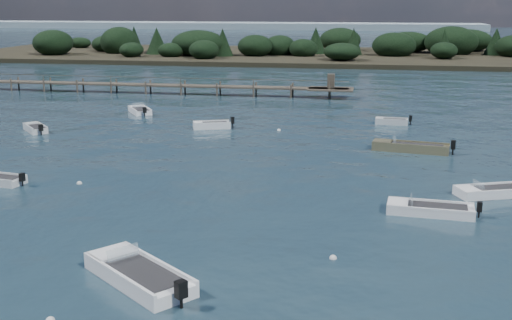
% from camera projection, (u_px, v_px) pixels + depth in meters
% --- Properties ---
extents(ground, '(400.00, 400.00, 0.00)m').
position_uv_depth(ground, '(306.00, 84.00, 84.22)').
color(ground, '#162934').
rests_on(ground, ground).
extents(dinghy_extra_b, '(3.19, 3.71, 1.16)m').
position_uv_depth(dinghy_extra_b, '(140.00, 112.00, 62.28)').
color(dinghy_extra_b, white).
rests_on(dinghy_extra_b, ground).
extents(dinghy_extra_a, '(5.87, 2.30, 1.37)m').
position_uv_depth(dinghy_extra_a, '(410.00, 149.00, 46.40)').
color(dinghy_extra_a, '#6B6647').
rests_on(dinghy_extra_a, ground).
extents(dinghy_mid_white_b, '(4.47, 2.96, 1.10)m').
position_uv_depth(dinghy_mid_white_b, '(493.00, 193.00, 35.86)').
color(dinghy_mid_white_b, white).
rests_on(dinghy_mid_white_b, ground).
extents(dinghy_mid_white_a, '(4.72, 2.00, 1.09)m').
position_uv_depth(dinghy_mid_white_a, '(430.00, 211.00, 32.81)').
color(dinghy_mid_white_a, white).
rests_on(dinghy_mid_white_a, ground).
extents(tender_far_grey, '(3.08, 3.16, 1.13)m').
position_uv_depth(tender_far_grey, '(35.00, 130.00, 53.53)').
color(tender_far_grey, silver).
rests_on(tender_far_grey, ground).
extents(dinghy_near_olive, '(5.32, 4.82, 1.38)m').
position_uv_depth(dinghy_near_olive, '(139.00, 277.00, 24.82)').
color(dinghy_near_olive, white).
rests_on(dinghy_near_olive, ground).
extents(tender_far_white, '(3.57, 2.23, 1.20)m').
position_uv_depth(tender_far_white, '(212.00, 126.00, 54.80)').
color(tender_far_white, white).
rests_on(tender_far_white, ground).
extents(tender_far_grey_b, '(3.19, 1.32, 1.08)m').
position_uv_depth(tender_far_grey_b, '(392.00, 122.00, 56.68)').
color(tender_far_grey_b, silver).
rests_on(tender_far_grey_b, ground).
extents(buoy_b, '(0.32, 0.32, 0.32)m').
position_uv_depth(buoy_b, '(333.00, 258.00, 27.10)').
color(buoy_b, silver).
rests_on(buoy_b, ground).
extents(buoy_c, '(0.32, 0.32, 0.32)m').
position_uv_depth(buoy_c, '(79.00, 184.00, 38.22)').
color(buoy_c, silver).
rests_on(buoy_c, ground).
extents(buoy_e, '(0.32, 0.32, 0.32)m').
position_uv_depth(buoy_e, '(279.00, 131.00, 53.95)').
color(buoy_e, silver).
rests_on(buoy_e, ground).
extents(jetty, '(64.50, 3.20, 3.40)m').
position_uv_depth(jetty, '(114.00, 84.00, 76.19)').
color(jetty, '#4D4438').
rests_on(jetty, ground).
extents(far_headland, '(190.00, 40.00, 5.80)m').
position_uv_depth(far_headland, '(463.00, 49.00, 117.75)').
color(far_headland, black).
rests_on(far_headland, ground).
extents(distant_haze, '(280.00, 20.00, 2.40)m').
position_uv_depth(distant_haze, '(128.00, 28.00, 261.92)').
color(distant_haze, '#80939E').
rests_on(distant_haze, ground).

